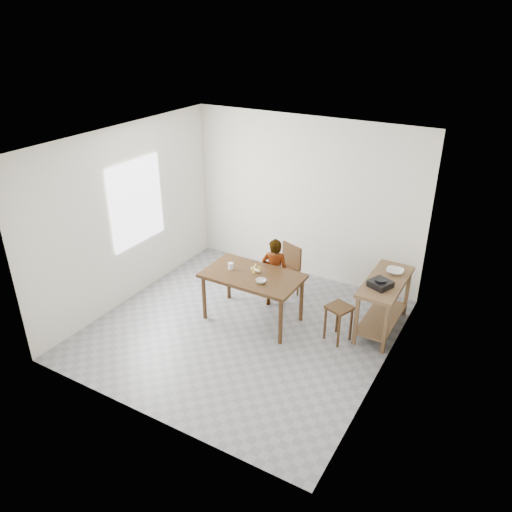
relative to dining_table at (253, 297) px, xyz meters
The scene contains 17 objects.
floor 0.50m from the dining_table, 90.00° to the right, with size 4.00×4.00×0.04m, color gray.
ceiling 2.36m from the dining_table, 90.00° to the right, with size 4.00×4.00×0.04m, color white.
wall_back 1.98m from the dining_table, 90.00° to the left, with size 4.00×0.04×2.70m, color white.
wall_front 2.52m from the dining_table, 90.00° to the right, with size 4.00×0.04×2.70m, color white.
wall_left 2.26m from the dining_table, behind, with size 0.04×4.00×2.70m, color white.
wall_right 2.26m from the dining_table, ahead, with size 0.04×4.00×2.70m, color white.
window_pane 2.27m from the dining_table, behind, with size 0.02×1.10×1.30m, color white.
dining_table is the anchor object (origin of this frame).
prep_counter 1.86m from the dining_table, 22.15° to the left, with size 0.50×1.20×0.80m, color brown, non-canonical shape.
child 0.56m from the dining_table, 80.69° to the left, with size 0.41×0.27×1.12m, color white.
dining_chair 0.85m from the dining_table, 85.89° to the left, with size 0.40×0.40×0.83m, color #402712, non-canonical shape.
stool 1.29m from the dining_table, ahead, with size 0.30×0.30×0.53m, color #402712, non-canonical shape.
glass_tumbler 0.55m from the dining_table, behind, with size 0.08×0.08×0.10m, color white.
small_bowl 0.48m from the dining_table, 33.02° to the right, with size 0.14×0.14×0.05m, color silver.
banana 0.42m from the dining_table, 92.88° to the left, with size 0.19×0.13×0.07m, color yellow, non-canonical shape.
serving_bowl 2.06m from the dining_table, 28.38° to the left, with size 0.24×0.24×0.06m, color silver.
gas_burner 1.83m from the dining_table, 15.61° to the left, with size 0.26×0.26×0.09m, color black.
Camera 1 is at (3.16, -5.08, 4.13)m, focal length 35.00 mm.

